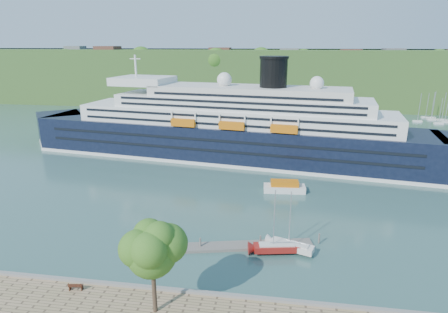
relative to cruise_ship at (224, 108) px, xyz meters
The scene contains 10 objects.
ground 54.48m from the cruise_ship, 83.79° to the right, with size 400.00×400.00×0.00m, color #2E524B.
far_hillside 92.36m from the cruise_ship, 86.43° to the left, with size 400.00×50.00×24.00m, color #386026.
quay_coping 54.44m from the cruise_ship, 83.82° to the right, with size 220.00×0.50×0.30m, color slate.
cruise_ship is the anchor object (origin of this frame).
park_bench 55.99m from the cruise_ship, 98.52° to the right, with size 1.57×0.64×1.00m, color #4B2315, non-canonical shape.
promenade_tree 56.64m from the cruise_ship, 88.49° to the right, with size 6.49×6.49×10.75m, color #2E6019, non-canonical shape.
floating_pontoon 43.69m from the cruise_ship, 77.50° to the right, with size 18.45×2.26×0.41m, color slate, non-canonical shape.
sailboat_red 44.80m from the cruise_ship, 72.43° to the right, with size 6.68×1.86×8.63m, color maroon, non-canonical shape.
sailboat_white_far 44.80m from the cruise_ship, 69.67° to the right, with size 6.36×1.77×8.22m, color silver, non-canonical shape.
tender_launch 27.02m from the cruise_ship, 54.26° to the right, with size 7.77×2.66×2.15m, color #CD660C, non-canonical shape.
Camera 1 is at (7.25, -33.53, 26.75)m, focal length 30.00 mm.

